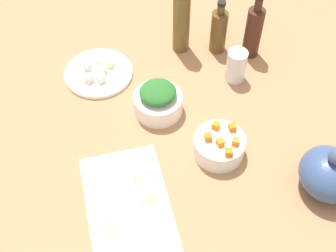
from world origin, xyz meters
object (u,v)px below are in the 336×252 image
Objects in this scene: bottle_0 at (181,17)px; bowl_greens at (158,104)px; teapot at (329,174)px; drinking_glass_0 at (236,66)px; bottle_2 at (219,30)px; plate_tofu at (99,73)px; bowl_carrots at (219,146)px; cutting_board at (129,208)px; bottle_1 at (253,31)px.

bowl_greens is at bearing -26.86° from bottle_0.
teapot is 43.04cm from drinking_glass_0.
bottle_2 reaches higher than bowl_greens.
plate_tofu is 73.22cm from teapot.
bowl_carrots is (18.08, 12.76, -0.09)cm from bowl_greens.
bottle_2 is (-51.50, 37.56, 7.15)cm from cutting_board.
teapot reaches higher than cutting_board.
bottle_0 is (-6.56, 27.76, 11.89)cm from plate_tofu.
drinking_glass_0 is at bearing -40.46° from bottle_1.
bowl_carrots is 0.48× the size of bottle_0.
drinking_glass_0 is at bearing 133.81° from cutting_board.
bottle_0 is at bearing 153.14° from bowl_greens.
bottle_2 is 14.27cm from drinking_glass_0.
bottle_0 is 22.61cm from drinking_glass_0.
drinking_glass_0 is (-25.88, 12.78, 2.32)cm from bowl_carrots.
bottle_0 is at bearing -158.48° from teapot.
plate_tofu is 0.95× the size of bottle_1.
bottle_1 reaches higher than plate_tofu.
bowl_greens is at bearing -73.01° from drinking_glass_0.
teapot is 63.57cm from bottle_0.
bowl_carrots is at bearing 0.23° from bottle_0.
teapot reaches higher than bowl_carrots.
teapot is at bearing 46.48° from bowl_greens.
plate_tofu is 1.25× the size of teapot.
cutting_board is at bearing -94.94° from teapot.
bottle_2 is at bearing -168.05° from teapot.
bottle_1 is 10.78cm from bottle_2.
bowl_greens reaches higher than plate_tofu.
teapot is 0.92× the size of bottle_2.
drinking_glass_0 is at bearing 75.55° from plate_tofu.
drinking_glass_0 is at bearing 106.99° from bowl_greens.
plate_tofu is 2.02× the size of drinking_glass_0.
bowl_greens is 0.49× the size of bottle_0.
bottle_2 is (-21.78, 24.00, 4.65)cm from bowl_greens.
teapot is at bearing 85.06° from cutting_board.
bottle_0 reaches higher than cutting_board.
bottle_2 reaches higher than plate_tofu.
bowl_carrots is at bearing -30.59° from bottle_1.
bottle_1 is 13.23cm from drinking_glass_0.
drinking_glass_0 is at bearing 37.21° from bottle_0.
bowl_carrots is 0.61× the size of bottle_1.
bottle_2 is at bearing 164.26° from bowl_carrots.
bottle_0 reaches higher than teapot.
bowl_greens is at bearing -133.52° from teapot.
cutting_board is 67.33cm from bottle_1.
cutting_board is at bearing -24.54° from bowl_greens.
bottle_2 is at bearing 132.23° from bowl_greens.
bowl_greens is (18.29, 15.17, 2.40)cm from plate_tofu.
bottle_2 is (-55.77, -11.80, 1.54)cm from teapot.
bottle_1 is at bearing 149.41° from bowl_carrots.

